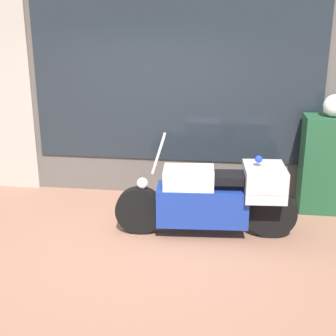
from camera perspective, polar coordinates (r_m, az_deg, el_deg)
ground_plane at (r=5.68m, az=-4.98°, el=-9.50°), size 60.00×60.00×0.00m
shop_building at (r=7.07m, az=-4.74°, el=13.68°), size 5.17×0.55×4.14m
window_display at (r=7.30m, az=0.74°, el=1.17°), size 3.95×0.30×2.09m
paramedic_motorcycle at (r=5.76m, az=5.93°, el=-3.39°), size 2.25×0.64×1.27m
utility_cabinet at (r=6.79m, az=19.16°, el=0.40°), size 0.78×0.47×1.34m
white_helmet at (r=6.58m, az=19.64°, el=7.17°), size 0.30×0.30×0.30m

